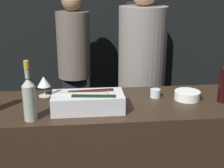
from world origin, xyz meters
The scene contains 9 objects.
wall_back_chalkboard centered at (0.00, 2.24, 1.40)m, with size 6.40×0.06×2.80m.
ice_bin_with_bottles centered at (-0.16, 0.20, 1.05)m, with size 0.43×0.21×0.12m.
bowl_white centered at (0.50, 0.32, 1.02)m, with size 0.17×0.17×0.06m.
wine_glass centered at (-0.45, 0.48, 1.09)m, with size 0.09×0.09×0.14m.
candle_votive centered at (0.30, 0.38, 1.02)m, with size 0.07×0.07×0.06m.
rose_wine_bottle centered at (-0.49, 0.09, 1.13)m, with size 0.07×0.07×0.35m.
person_in_hoodie centered at (0.32, 0.97, 0.98)m, with size 0.40×0.40×1.76m.
person_blond_tee centered at (0.48, 1.88, 0.97)m, with size 0.34×0.34×1.73m.
person_grey_polo centered at (-0.27, 1.73, 0.92)m, with size 0.35×0.35×1.66m.
Camera 1 is at (-0.19, -1.57, 1.74)m, focal length 50.00 mm.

